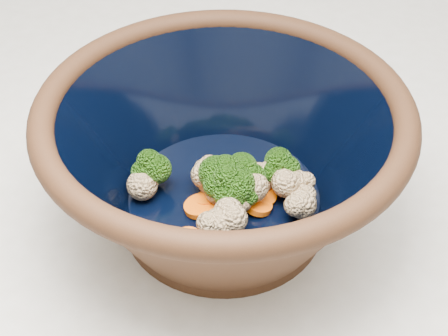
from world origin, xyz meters
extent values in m
cylinder|color=black|center=(-0.09, -0.05, 0.91)|extent=(0.20, 0.20, 0.01)
torus|color=black|center=(-0.09, -0.05, 1.04)|extent=(0.34, 0.34, 0.02)
cylinder|color=black|center=(-0.09, -0.05, 0.93)|extent=(0.19, 0.19, 0.00)
cylinder|color=#608442|center=(-0.08, -0.07, 0.94)|extent=(0.01, 0.01, 0.02)
ellipsoid|color=#346012|center=(-0.08, -0.07, 0.97)|extent=(0.04, 0.04, 0.04)
cylinder|color=#608442|center=(-0.09, -0.05, 0.94)|extent=(0.01, 0.01, 0.02)
ellipsoid|color=#346012|center=(-0.09, -0.05, 0.96)|extent=(0.04, 0.04, 0.03)
cylinder|color=#608442|center=(-0.09, -0.06, 0.94)|extent=(0.01, 0.01, 0.02)
ellipsoid|color=#346012|center=(-0.09, -0.06, 0.97)|extent=(0.04, 0.04, 0.04)
cylinder|color=#608442|center=(-0.09, -0.05, 0.94)|extent=(0.01, 0.01, 0.02)
ellipsoid|color=#346012|center=(-0.09, -0.05, 0.96)|extent=(0.04, 0.04, 0.03)
cylinder|color=#608442|center=(-0.07, -0.07, 0.94)|extent=(0.01, 0.01, 0.02)
ellipsoid|color=#346012|center=(-0.07, -0.07, 0.96)|extent=(0.04, 0.04, 0.03)
cylinder|color=#608442|center=(-0.16, -0.07, 0.94)|extent=(0.01, 0.01, 0.02)
ellipsoid|color=#346012|center=(-0.16, -0.07, 0.96)|extent=(0.04, 0.04, 0.03)
cylinder|color=#608442|center=(-0.07, -0.05, 0.94)|extent=(0.01, 0.01, 0.02)
ellipsoid|color=#346012|center=(-0.07, -0.05, 0.96)|extent=(0.04, 0.04, 0.03)
cylinder|color=#608442|center=(-0.04, -0.02, 0.94)|extent=(0.01, 0.01, 0.02)
ellipsoid|color=#346012|center=(-0.04, -0.02, 0.96)|extent=(0.04, 0.04, 0.03)
sphere|color=beige|center=(-0.07, -0.08, 0.95)|extent=(0.03, 0.03, 0.03)
sphere|color=beige|center=(-0.10, -0.05, 0.95)|extent=(0.03, 0.03, 0.03)
sphere|color=beige|center=(-0.01, -0.05, 0.95)|extent=(0.03, 0.03, 0.03)
sphere|color=beige|center=(-0.10, -0.05, 0.95)|extent=(0.03, 0.03, 0.03)
sphere|color=beige|center=(-0.08, -0.06, 0.95)|extent=(0.03, 0.03, 0.03)
sphere|color=beige|center=(-0.07, -0.11, 0.95)|extent=(0.03, 0.03, 0.03)
sphere|color=beige|center=(-0.03, -0.03, 0.95)|extent=(0.03, 0.03, 0.03)
sphere|color=beige|center=(-0.07, -0.05, 0.95)|extent=(0.03, 0.03, 0.03)
sphere|color=beige|center=(-0.06, -0.04, 0.95)|extent=(0.03, 0.03, 0.03)
sphere|color=beige|center=(-0.16, -0.08, 0.95)|extent=(0.03, 0.03, 0.03)
cylinder|color=orange|center=(-0.05, -0.06, 0.94)|extent=(0.03, 0.03, 0.01)
cylinder|color=orange|center=(-0.05, -0.05, 0.94)|extent=(0.03, 0.03, 0.01)
cylinder|color=orange|center=(-0.10, -0.08, 0.94)|extent=(0.03, 0.03, 0.01)
cylinder|color=orange|center=(-0.10, -0.13, 0.94)|extent=(0.03, 0.03, 0.01)
cylinder|color=orange|center=(-0.10, -0.04, 0.94)|extent=(0.03, 0.03, 0.01)
cylinder|color=orange|center=(-0.10, -0.07, 0.94)|extent=(0.03, 0.03, 0.01)
cylinder|color=orange|center=(-0.04, -0.02, 0.94)|extent=(0.03, 0.03, 0.01)
camera|label=1|loc=(0.07, -0.46, 1.37)|focal=50.00mm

